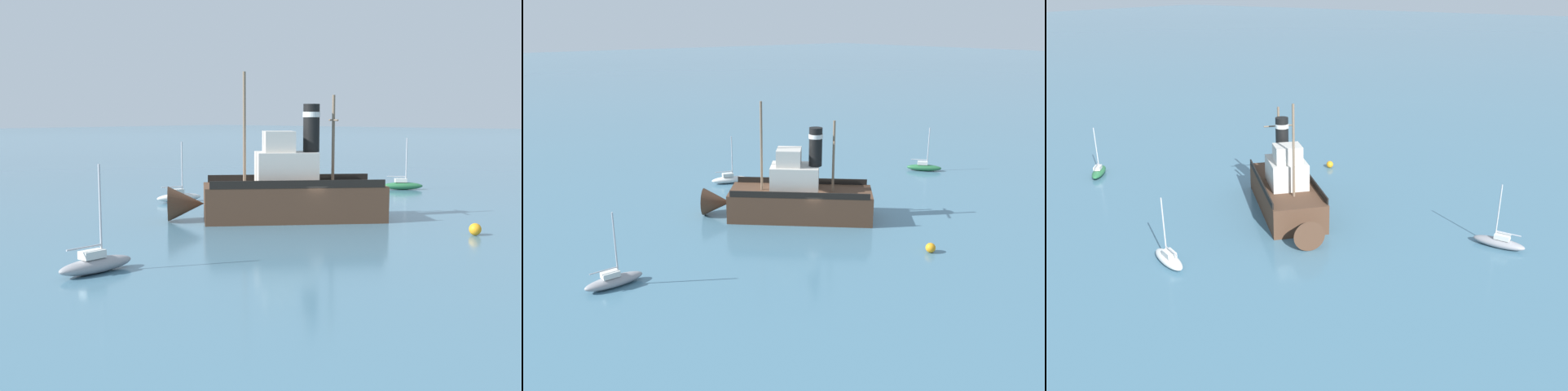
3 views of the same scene
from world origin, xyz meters
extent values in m
plane|color=#477289|center=(0.00, 0.00, 0.00)|extent=(600.00, 600.00, 0.00)
cube|color=#4C3323|center=(1.66, 0.09, 1.20)|extent=(11.45, 11.74, 2.40)
cone|color=#4C3323|center=(6.61, 5.31, 1.20)|extent=(3.36, 3.36, 2.35)
cube|color=beige|center=(2.01, 0.45, 3.50)|extent=(4.93, 4.97, 2.20)
cube|color=beige|center=(2.35, 0.81, 5.30)|extent=(2.97, 2.96, 1.40)
cylinder|color=black|center=(0.84, -0.79, 6.20)|extent=(1.10, 1.10, 3.20)
cylinder|color=silver|center=(0.84, -0.79, 7.10)|extent=(1.16, 1.16, 0.35)
cylinder|color=#75604C|center=(3.93, 2.48, 6.15)|extent=(0.20, 0.20, 7.50)
cylinder|color=#75604C|center=(-0.19, -1.87, 5.40)|extent=(0.20, 0.20, 6.00)
cylinder|color=#75604C|center=(-0.19, -1.87, 6.72)|extent=(1.97, 1.87, 0.12)
cube|color=black|center=(0.10, 1.57, 2.65)|extent=(7.93, 8.36, 0.50)
cube|color=black|center=(3.23, -1.40, 2.65)|extent=(7.93, 8.36, 0.50)
ellipsoid|color=white|center=(14.38, -1.10, 0.35)|extent=(2.33, 3.95, 0.70)
cube|color=silver|center=(14.45, -0.91, 0.88)|extent=(0.98, 1.25, 0.36)
cylinder|color=#B7B7BC|center=(14.28, -1.38, 2.80)|extent=(0.10, 0.10, 4.20)
cylinder|color=#B7B7BC|center=(14.59, -0.54, 1.25)|extent=(0.69, 1.72, 0.08)
ellipsoid|color=#286B3D|center=(4.78, -20.95, 0.35)|extent=(3.63, 3.27, 0.70)
cube|color=silver|center=(4.93, -20.82, 0.88)|extent=(1.26, 1.19, 0.36)
cylinder|color=#B7B7BC|center=(4.55, -21.14, 2.80)|extent=(0.10, 0.10, 4.20)
cylinder|color=#B7B7BC|center=(5.24, -20.56, 1.25)|extent=(1.44, 1.21, 0.08)
ellipsoid|color=gray|center=(-0.77, 17.70, 0.35)|extent=(1.10, 3.80, 0.70)
cube|color=silver|center=(-0.77, 17.90, 0.88)|extent=(0.64, 1.10, 0.36)
cylinder|color=#B7B7BC|center=(-0.77, 17.40, 2.80)|extent=(0.10, 0.10, 4.20)
cylinder|color=#B7B7BC|center=(-0.77, 18.30, 1.25)|extent=(0.08, 1.80, 0.08)
sphere|color=orange|center=(-10.04, -2.36, 0.36)|extent=(0.72, 0.72, 0.72)
camera|label=1|loc=(-25.14, 34.75, 7.08)|focal=45.00mm
camera|label=2|loc=(-32.19, 29.22, 16.01)|focal=38.00mm
camera|label=3|loc=(38.07, 25.61, 18.67)|focal=38.00mm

